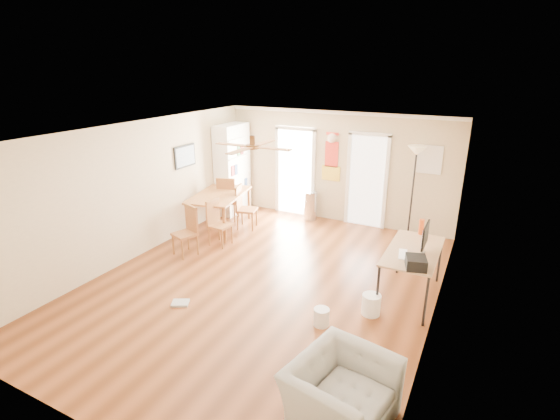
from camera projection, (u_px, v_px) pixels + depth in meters
The scene contains 30 objects.
floor at pixel (264, 283), 7.22m from camera, with size 7.00×7.00×0.00m, color brown.
ceiling at pixel (262, 132), 6.36m from camera, with size 5.50×7.00×0.00m, color silver, non-canonical shape.
wall_back at pixel (336, 167), 9.73m from camera, with size 5.50×0.04×2.60m, color beige, non-canonical shape.
wall_front at pixel (79, 325), 3.85m from camera, with size 5.50×0.04×2.60m, color beige, non-canonical shape.
wall_left at pixel (138, 190), 7.97m from camera, with size 0.04×7.00×2.60m, color beige, non-canonical shape.
wall_right at pixel (441, 243), 5.61m from camera, with size 0.04×7.00×2.60m, color beige, non-canonical shape.
crown_molding at pixel (262, 135), 6.37m from camera, with size 5.50×7.00×0.08m, color white, non-canonical shape.
kitchen_doorway at pixel (295, 173), 10.25m from camera, with size 0.90×0.10×2.10m, color white, non-canonical shape.
bathroom_doorway at pixel (367, 182), 9.48m from camera, with size 0.80×0.10×2.10m, color white, non-canonical shape.
wall_decal at pixel (331, 157), 9.68m from camera, with size 0.46×0.03×1.10m, color red.
ac_grille at pixel (430, 160), 8.69m from camera, with size 0.50×0.04×0.60m, color white.
framed_poster at pixel (185, 156), 9.00m from camera, with size 0.04×0.66×0.48m, color black.
ceiling_fan at pixel (252, 147), 6.16m from camera, with size 1.24×1.24×0.20m, color #593819, non-canonical shape.
bookshelf at pixel (232, 169), 10.36m from camera, with size 0.44×1.00×2.22m, color white, non-canonical shape.
dining_table at pixel (220, 211), 9.51m from camera, with size 0.98×1.64×0.82m, color #AD7538, non-canonical shape.
dining_chair_right_a at pixel (247, 207), 9.48m from camera, with size 0.41×0.41×1.00m, color #975530, non-canonical shape.
dining_chair_right_b at pixel (220, 223), 8.59m from camera, with size 0.39×0.39×0.96m, color #9A6031, non-canonical shape.
dining_chair_near at pixel (184, 232), 8.13m from camera, with size 0.40×0.40×0.98m, color #A66635, non-canonical shape.
dining_chair_far at pixel (228, 198), 10.00m from camera, with size 0.44×0.44×1.07m, color #995C31, non-canonical shape.
trash_can at pixel (311, 206), 10.05m from camera, with size 0.33×0.33×0.71m, color #B2B2B4.
torchiere_lamp at pixel (412, 193), 8.84m from camera, with size 0.38×0.38×2.00m, color black, non-canonical shape.
computer_desk at pixel (411, 273), 6.66m from camera, with size 0.77×1.54×0.83m, color tan, non-canonical shape.
imac at pixel (425, 239), 6.34m from camera, with size 0.07×0.51×0.48m, color black, non-canonical shape.
keyboard at pixel (403, 254), 6.36m from camera, with size 0.12×0.38×0.01m, color white.
printer at pixel (416, 263), 5.93m from camera, with size 0.28×0.32×0.17m, color black.
orange_bottle at pixel (421, 227), 7.10m from camera, with size 0.09×0.09×0.27m, color #D04812.
wastebasket_a at pixel (321, 317), 6.01m from camera, with size 0.23×0.23×0.27m, color white.
wastebasket_b at pixel (371, 305), 6.26m from camera, with size 0.28×0.28×0.33m, color white.
floor_cloth at pixel (180, 303), 6.57m from camera, with size 0.26×0.20×0.04m, color #A0A09B.
armchair at pixel (341, 393), 4.33m from camera, with size 1.07×0.94×0.70m, color #A3A29E.
Camera 1 is at (3.16, -5.57, 3.59)m, focal length 26.69 mm.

